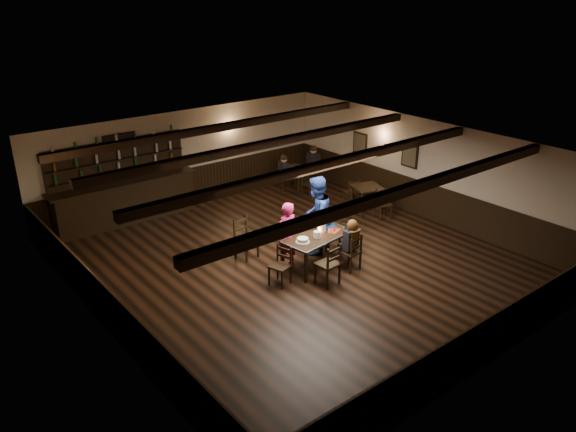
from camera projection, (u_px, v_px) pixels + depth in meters
ground at (295, 261)px, 13.04m from camera, size 10.00×10.00×0.00m
room_shell at (294, 190)px, 12.40m from camera, size 9.02×10.02×2.71m
dining_table at (317, 238)px, 12.60m from camera, size 1.75×1.04×0.75m
chair_near_left at (331, 262)px, 11.82m from camera, size 0.47×0.45×0.95m
chair_near_right at (353, 250)px, 12.46m from camera, size 0.44×0.42×0.85m
chair_end_left at (282, 262)px, 11.94m from camera, size 0.48×0.49×0.85m
chair_end_right at (348, 234)px, 13.29m from camera, size 0.47×0.48×0.83m
chair_far_pushed at (244, 234)px, 13.06m from camera, size 0.53×0.51×0.98m
woman_pink at (286, 235)px, 12.53m from camera, size 0.59×0.42×1.55m
man_blue at (316, 215)px, 13.14m from camera, size 1.12×1.01×1.90m
seated_person at (352, 237)px, 12.37m from camera, size 0.32×0.48×0.78m
cake at (303, 240)px, 12.23m from camera, size 0.31×0.31×0.10m
plate_stack_a at (317, 234)px, 12.44m from camera, size 0.16×0.16×0.15m
plate_stack_b at (322, 227)px, 12.74m from camera, size 0.19×0.19×0.22m
tea_light at (318, 233)px, 12.66m from camera, size 0.04×0.04×0.06m
salt_shaker at (329, 231)px, 12.69m from camera, size 0.04×0.04×0.09m
pepper_shaker at (334, 229)px, 12.77m from camera, size 0.04×0.04×0.10m
drink_glass at (324, 227)px, 12.83m from camera, size 0.08×0.08×0.12m
menu_red at (334, 230)px, 12.82m from camera, size 0.38×0.33×0.00m
menu_blue at (329, 226)px, 13.06m from camera, size 0.34×0.28×0.00m
bar_counter at (124, 196)px, 14.98m from camera, size 3.97×0.70×2.20m
back_table_a at (367, 190)px, 15.62m from camera, size 0.97×0.97×0.75m
back_table_b at (297, 171)px, 17.18m from camera, size 0.88×0.88×0.75m
bg_patron_left at (284, 167)px, 16.88m from camera, size 0.31×0.41×0.77m
bg_patron_right at (313, 158)px, 17.64m from camera, size 0.28×0.42×0.81m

